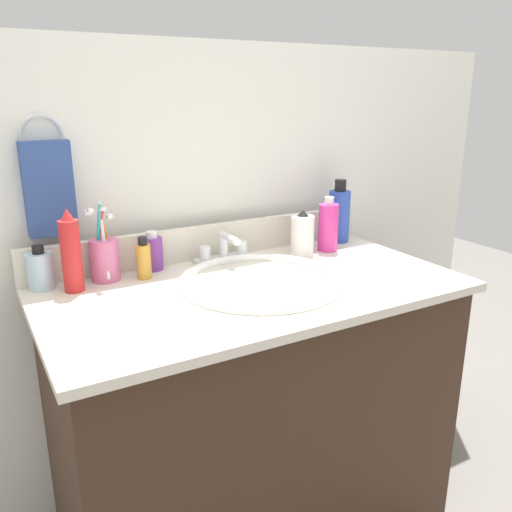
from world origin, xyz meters
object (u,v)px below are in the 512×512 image
object	(u,v)px
bottle_oil_amber	(144,260)
bottle_lotion_white	(302,234)
faucet	(225,252)
bottle_gel_clear	(41,270)
bottle_cream_purple	(153,253)
bottle_soap_pink	(328,227)
hand_towel	(49,189)
cup_pink	(104,258)
bottle_shampoo_blue	(339,215)
bottle_spray_red	(71,254)

from	to	relation	value
bottle_oil_amber	bottle_lotion_white	distance (m)	0.45
faucet	bottle_gel_clear	size ratio (longest dim) A/B	1.56
bottle_gel_clear	bottle_cream_purple	xyz separation A→B (m)	(0.27, 0.01, 0.00)
bottle_soap_pink	bottle_lotion_white	distance (m)	0.08
bottle_cream_purple	bottle_soap_pink	bearing A→B (deg)	-9.25
hand_towel	cup_pink	distance (m)	0.20
hand_towel	bottle_lotion_white	xyz separation A→B (m)	(0.63, -0.12, -0.16)
bottle_shampoo_blue	bottle_gel_clear	bearing A→B (deg)	179.10
bottle_soap_pink	bottle_gel_clear	bearing A→B (deg)	174.39
hand_towel	bottle_lotion_white	world-z (taller)	hand_towel
faucet	bottle_soap_pink	bearing A→B (deg)	-9.01
faucet	bottle_lotion_white	bearing A→B (deg)	-10.69
bottle_shampoo_blue	faucet	bearing A→B (deg)	-178.06
bottle_soap_pink	bottle_oil_amber	bearing A→B (deg)	177.02
bottle_spray_red	bottle_cream_purple	xyz separation A→B (m)	(0.21, 0.06, -0.04)
hand_towel	cup_pink	xyz separation A→B (m)	(0.10, -0.07, -0.16)
bottle_shampoo_blue	hand_towel	bearing A→B (deg)	175.18
bottle_soap_pink	bottle_gel_clear	size ratio (longest dim) A/B	1.51
bottle_soap_pink	bottle_oil_amber	size ratio (longest dim) A/B	1.49
bottle_soap_pink	bottle_shampoo_blue	size ratio (longest dim) A/B	0.83
bottle_soap_pink	bottle_shampoo_blue	xyz separation A→B (m)	(0.09, 0.06, 0.01)
hand_towel	bottle_oil_amber	size ratio (longest dim) A/B	2.12
bottle_oil_amber	bottle_gel_clear	distance (m)	0.23
faucet	bottle_oil_amber	xyz separation A→B (m)	(-0.23, -0.02, 0.02)
faucet	bottle_gel_clear	world-z (taller)	bottle_gel_clear
bottle_cream_purple	cup_pink	size ratio (longest dim) A/B	0.51
bottle_gel_clear	cup_pink	size ratio (longest dim) A/B	0.53
bottle_lotion_white	cup_pink	bearing A→B (deg)	174.28
hand_towel	bottle_spray_red	size ratio (longest dim) A/B	1.14
bottle_lotion_white	cup_pink	xyz separation A→B (m)	(-0.54, 0.05, -0.00)
bottle_soap_pink	bottle_cream_purple	xyz separation A→B (m)	(-0.49, 0.08, -0.02)
bottle_oil_amber	bottle_cream_purple	distance (m)	0.07
faucet	bottle_cream_purple	distance (m)	0.19
hand_towel	bottle_lotion_white	bearing A→B (deg)	-10.98
bottle_oil_amber	bottle_cream_purple	xyz separation A→B (m)	(0.04, 0.05, -0.00)
bottle_spray_red	bottle_soap_pink	distance (m)	0.70
bottle_shampoo_blue	bottle_soap_pink	bearing A→B (deg)	-144.61
bottle_soap_pink	hand_towel	bearing A→B (deg)	169.77
bottle_soap_pink	bottle_lotion_white	xyz separation A→B (m)	(-0.08, 0.01, -0.01)
bottle_oil_amber	cup_pink	xyz separation A→B (m)	(-0.09, 0.03, 0.01)
bottle_spray_red	bottle_oil_amber	world-z (taller)	bottle_spray_red
bottle_gel_clear	bottle_shampoo_blue	world-z (taller)	bottle_shampoo_blue
hand_towel	bottle_soap_pink	size ratio (longest dim) A/B	1.42
bottle_lotion_white	faucet	bearing A→B (deg)	169.31
faucet	bottle_oil_amber	size ratio (longest dim) A/B	1.54
faucet	bottle_soap_pink	distance (m)	0.31
bottle_spray_red	bottle_lotion_white	world-z (taller)	bottle_spray_red
bottle_oil_amber	cup_pink	distance (m)	0.09
bottle_gel_clear	bottle_oil_amber	bearing A→B (deg)	-11.63
bottle_oil_amber	bottle_gel_clear	bearing A→B (deg)	168.37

